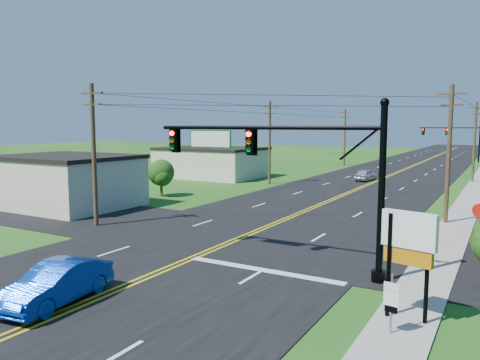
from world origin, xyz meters
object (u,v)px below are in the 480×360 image
Objects in this scene: signal_mast_main at (281,163)px; route_sign at (391,300)px; signal_mast_far at (452,136)px; stop_sign at (479,215)px; blue_car at (57,284)px.

route_sign is at bearing -38.78° from signal_mast_main.
signal_mast_main is 1.03× the size of signal_mast_far.
route_sign is 0.87× the size of stop_sign.
stop_sign reaches higher than route_sign.
blue_car is at bearing -121.71° from signal_mast_main.
signal_mast_far is 5.65× the size of route_sign.
stop_sign is at bearing 45.99° from blue_car.
stop_sign is (1.67, 13.76, 0.48)m from route_sign.
blue_car is (-5.11, -80.10, -3.81)m from signal_mast_far.
signal_mast_main is 10.34m from blue_car.
signal_mast_main is 72.00m from signal_mast_far.
stop_sign reaches higher than blue_car.
stop_sign is (7.62, 8.98, -3.14)m from signal_mast_main.
signal_mast_far reaches higher than route_sign.
signal_mast_main is 8.45m from route_sign.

